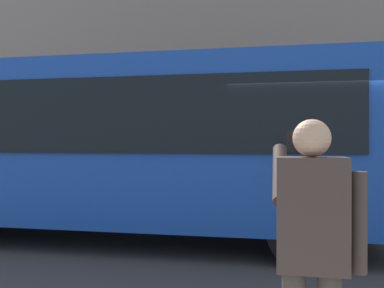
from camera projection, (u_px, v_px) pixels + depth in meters
ground_plane at (314, 250)px, 6.73m from camera, size 60.00×60.00×0.00m
building_facade_far at (297, 5)px, 13.35m from camera, size 28.00×1.55×12.00m
red_bus at (122, 143)px, 7.44m from camera, size 9.05×2.54×3.08m
pedestrian_photographer at (312, 241)px, 2.47m from camera, size 0.53×0.52×1.70m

